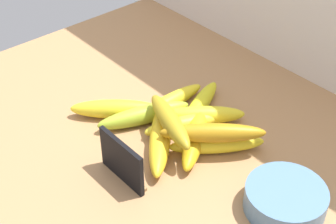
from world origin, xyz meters
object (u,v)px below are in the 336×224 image
banana_7 (199,105)px  chalkboard_sign (122,162)px  banana_4 (144,115)px  banana_9 (213,133)px  banana_0 (182,125)px  banana_8 (217,144)px  banana_6 (167,103)px  banana_10 (170,121)px  banana_2 (194,136)px  fruit_bowl (285,199)px  banana_1 (201,115)px  banana_5 (160,137)px  banana_3 (116,109)px

banana_7 → chalkboard_sign: bearing=-77.6°
banana_4 → banana_9: size_ratio=0.99×
banana_0 → banana_8: same height
banana_6 → banana_10: bearing=-38.4°
chalkboard_sign → banana_4: 15.98cm
banana_2 → banana_7: (-6.42, 7.49, -0.22)cm
banana_7 → banana_9: 13.30cm
banana_7 → banana_10: bearing=-71.7°
fruit_bowl → banana_1: 25.51cm
chalkboard_sign → fruit_bowl: chalkboard_sign is taller
banana_2 → banana_5: bearing=-126.4°
banana_0 → banana_5: bearing=-87.5°
chalkboard_sign → banana_7: (-5.09, 23.11, -2.23)cm
fruit_bowl → banana_10: bearing=-171.2°
banana_1 → banana_3: bearing=-137.4°
chalkboard_sign → banana_2: chalkboard_sign is taller
chalkboard_sign → banana_9: (5.58, 15.95, 1.23)cm
banana_6 → banana_9: (15.43, -2.70, 3.45)cm
banana_6 → banana_4: bearing=-88.9°
chalkboard_sign → banana_6: 21.21cm
banana_7 → banana_5: bearing=-78.0°
chalkboard_sign → banana_1: chalkboard_sign is taller
banana_2 → banana_3: banana_3 is taller
banana_3 → banana_8: 21.90cm
banana_1 → banana_8: 8.81cm
banana_10 → banana_5: bearing=-125.5°
banana_10 → banana_3: bearing=-169.3°
banana_5 → banana_8: bearing=39.7°
banana_0 → banana_4: size_ratio=0.80×
banana_2 → chalkboard_sign: bearing=-94.9°
banana_5 → banana_8: (8.04, 6.66, -0.29)cm
banana_8 → banana_2: bearing=-159.8°
banana_5 → banana_10: size_ratio=1.27×
banana_1 → banana_2: 6.42cm
banana_8 → banana_9: 3.63cm
banana_3 → banana_9: bearing=17.7°
banana_4 → banana_9: (15.31, 3.44, 3.25)cm
banana_5 → banana_10: banana_10 is taller
banana_2 → banana_4: size_ratio=0.98×
banana_9 → banana_6: bearing=170.1°
banana_0 → fruit_bowl: bearing=-1.3°
banana_6 → banana_1: bearing=16.4°
chalkboard_sign → banana_3: size_ratio=0.61×
fruit_bowl → banana_2: 21.24cm
banana_4 → banana_8: banana_4 is taller
fruit_bowl → banana_4: (-32.30, -3.14, -0.26)cm
fruit_bowl → banana_1: bearing=168.3°
banana_4 → banana_1: bearing=48.7°
banana_3 → banana_9: size_ratio=0.95×
fruit_bowl → banana_6: fruit_bowl is taller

